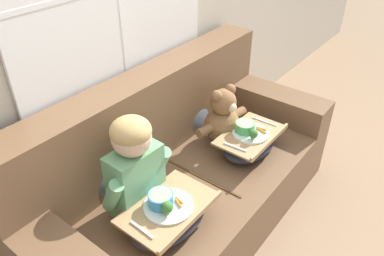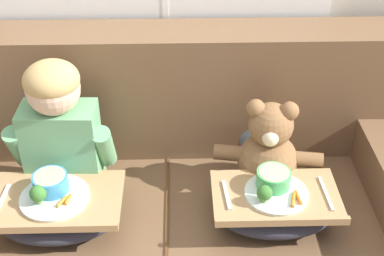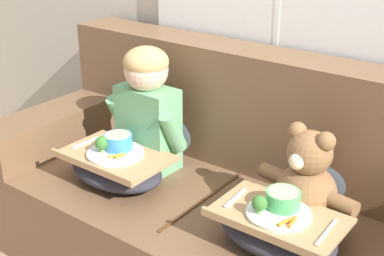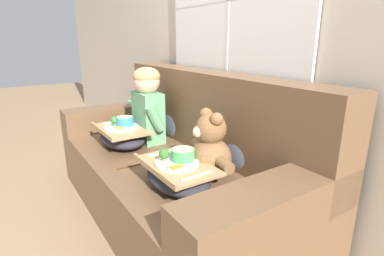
{
  "view_description": "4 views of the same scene",
  "coord_description": "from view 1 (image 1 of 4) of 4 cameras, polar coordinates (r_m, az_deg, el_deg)",
  "views": [
    {
      "loc": [
        -1.29,
        -1.0,
        1.81
      ],
      "look_at": [
        0.11,
        0.09,
        0.62
      ],
      "focal_mm": 35.0,
      "sensor_mm": 36.0,
      "label": 1
    },
    {
      "loc": [
        0.05,
        -1.51,
        1.76
      ],
      "look_at": [
        0.09,
        0.01,
        0.7
      ],
      "focal_mm": 50.0,
      "sensor_mm": 36.0,
      "label": 2
    },
    {
      "loc": [
        1.05,
        -1.53,
        1.5
      ],
      "look_at": [
        -0.08,
        -0.02,
        0.68
      ],
      "focal_mm": 50.0,
      "sensor_mm": 36.0,
      "label": 3
    },
    {
      "loc": [
        1.55,
        -0.84,
        1.12
      ],
      "look_at": [
        0.11,
        0.11,
        0.61
      ],
      "focal_mm": 28.0,
      "sensor_mm": 36.0,
      "label": 4
    }
  ],
  "objects": [
    {
      "name": "ground_plane",
      "position": [
        2.43,
        0.01,
        -14.03
      ],
      "size": [
        14.0,
        14.0,
        0.0
      ],
      "primitive_type": "plane",
      "color": "#8E7051"
    },
    {
      "name": "couch",
      "position": [
        2.24,
        -1.51,
        -7.54
      ],
      "size": [
        1.94,
        0.88,
        0.92
      ],
      "color": "brown",
      "rests_on": "ground_plane"
    },
    {
      "name": "throw_pillow_behind_child",
      "position": [
        2.0,
        -12.66,
        -5.95
      ],
      "size": [
        0.32,
        0.16,
        0.33
      ],
      "color": "slate",
      "rests_on": "couch"
    },
    {
      "name": "throw_pillow_behind_teddy",
      "position": [
        2.43,
        0.59,
        2.94
      ],
      "size": [
        0.3,
        0.14,
        0.31
      ],
      "color": "slate",
      "rests_on": "couch"
    },
    {
      "name": "child_figure",
      "position": [
        1.78,
        -8.8,
        -5.17
      ],
      "size": [
        0.38,
        0.19,
        0.54
      ],
      "color": "#66A370",
      "rests_on": "couch"
    },
    {
      "name": "teddy_bear",
      "position": [
        2.33,
        4.72,
        1.41
      ],
      "size": [
        0.41,
        0.29,
        0.38
      ],
      "color": "brown",
      "rests_on": "couch"
    },
    {
      "name": "lap_tray_child",
      "position": [
        1.82,
        -3.61,
        -13.09
      ],
      "size": [
        0.45,
        0.3,
        0.21
      ],
      "color": "#2D2D38",
      "rests_on": "child_figure"
    },
    {
      "name": "lap_tray_teddy",
      "position": [
        2.29,
        8.75,
        -2.03
      ],
      "size": [
        0.44,
        0.28,
        0.2
      ],
      "color": "#2D2D38",
      "rests_on": "teddy_bear"
    }
  ]
}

